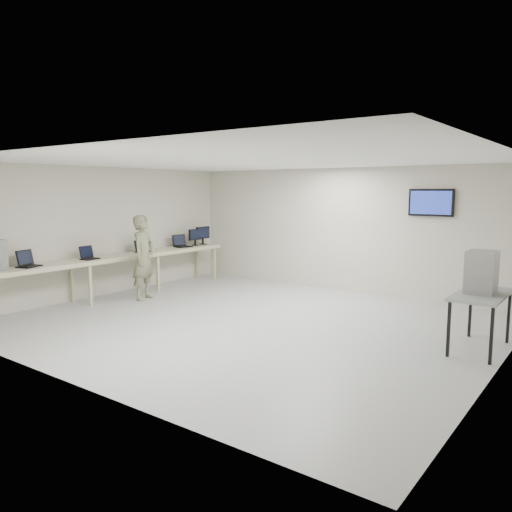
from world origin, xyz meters
The scene contains 11 objects.
room centered at (0.03, 0.06, 1.41)m, with size 8.01×7.01×2.81m.
workbench centered at (-3.59, 0.00, 0.83)m, with size 0.76×6.00×0.90m.
laptop_0 centered at (-3.62, -1.99, 0.98)m, with size 0.42×0.46×0.30m.
laptop_1 centered at (-3.59, -0.71, 0.97)m, with size 0.31×0.37×0.27m.
laptop_2 centered at (-3.63, 0.74, 0.97)m, with size 0.34×0.39×0.27m.
laptop_3 centered at (-3.62, 1.99, 0.98)m, with size 0.39×0.44×0.30m.
monitor_near centered at (-3.60, 2.46, 1.15)m, with size 0.19×0.42×0.42m.
monitor_far centered at (-3.60, 2.75, 1.18)m, with size 0.21×0.47×0.46m.
soldier centered at (-2.91, 0.17, 0.89)m, with size 0.65×0.43×1.79m, color #5C6247.
side_table centered at (3.60, 0.78, 0.76)m, with size 0.65×1.39×0.83m.
storage_bins centered at (3.58, 0.78, 1.14)m, with size 0.39×0.43×0.61m.
Camera 1 is at (5.16, -6.79, 2.30)m, focal length 35.00 mm.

